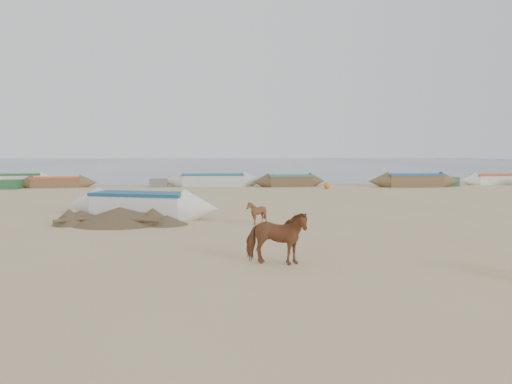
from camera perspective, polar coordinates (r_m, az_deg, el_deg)
ground at (r=15.19m, az=1.11°, el=-5.04°), size 140.00×140.00×0.00m
sea at (r=96.94m, az=-3.40°, el=3.30°), size 160.00×160.00×0.00m
cow_adult at (r=11.36m, az=2.32°, el=-5.25°), size 1.59×1.03×1.23m
calf_front at (r=17.43m, az=0.07°, el=-2.38°), size 0.77×0.69×0.82m
near_canoe at (r=19.65m, az=-13.03°, el=-1.46°), size 6.36×3.23×0.98m
debris_pile at (r=18.53m, az=-15.26°, el=-2.53°), size 4.01×4.01×0.57m
waterline_canoes at (r=35.67m, az=-0.87°, el=1.34°), size 61.11×4.28×0.93m
beach_clutter at (r=35.19m, az=4.19°, el=1.08°), size 43.67×3.30×0.64m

